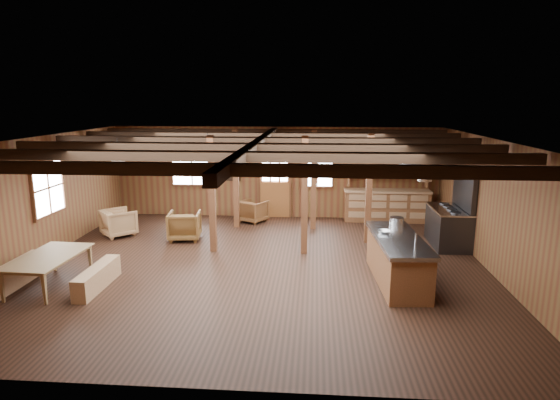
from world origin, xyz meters
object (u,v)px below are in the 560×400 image
at_px(commercial_range, 451,221).
at_px(armchair_c, 119,223).
at_px(kitchen_island, 397,259).
at_px(dining_table, 51,271).
at_px(armchair_a, 185,226).
at_px(armchair_b, 253,211).

xyz_separation_m(commercial_range, armchair_c, (-8.67, 0.19, -0.28)).
relative_size(kitchen_island, dining_table, 1.42).
height_order(kitchen_island, armchair_a, kitchen_island).
height_order(armchair_a, armchair_b, armchair_a).
height_order(commercial_range, armchair_c, commercial_range).
height_order(kitchen_island, armchair_c, kitchen_island).
xyz_separation_m(kitchen_island, armchair_a, (-5.07, 2.53, -0.10)).
xyz_separation_m(commercial_range, dining_table, (-8.55, -3.31, -0.33)).
relative_size(kitchen_island, armchair_c, 3.17).
bearing_deg(dining_table, commercial_range, -66.72).
xyz_separation_m(kitchen_island, dining_table, (-6.81, -0.76, -0.16)).
bearing_deg(kitchen_island, dining_table, -177.26).
xyz_separation_m(armchair_b, armchair_c, (-3.42, -1.73, 0.03)).
distance_m(commercial_range, armchair_c, 8.67).
height_order(armchair_a, armchair_c, armchair_a).
xyz_separation_m(kitchen_island, armchair_c, (-6.93, 2.75, -0.11)).
bearing_deg(commercial_range, armchair_c, 178.72).
bearing_deg(armchair_c, commercial_range, -134.80).
distance_m(dining_table, armchair_c, 3.51).
relative_size(commercial_range, dining_table, 1.12).
height_order(commercial_range, armchair_b, commercial_range).
xyz_separation_m(kitchen_island, armchair_b, (-3.51, 4.47, -0.15)).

